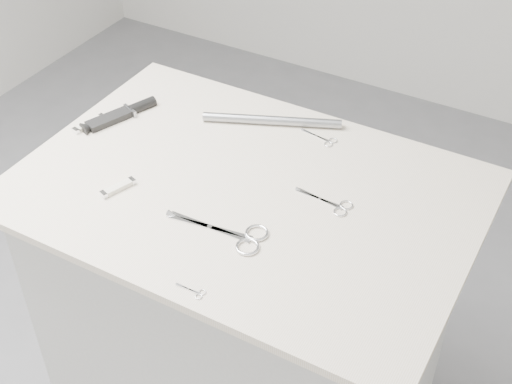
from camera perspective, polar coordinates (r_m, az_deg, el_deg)
The scene contains 10 objects.
plinth at distance 1.89m, azimuth -0.71°, elevation -10.74°, with size 0.90×0.60×0.90m, color #B3B3B1.
display_board at distance 1.56m, azimuth -0.85°, elevation 0.05°, with size 1.00×0.70×0.02m, color beige.
large_shears at distance 1.44m, azimuth -1.55°, elevation -3.47°, with size 0.22×0.09×0.01m.
embroidery_scissors_a at distance 1.52m, azimuth 6.20°, elevation -0.99°, with size 0.13×0.06×0.00m.
embroidery_scissors_b at distance 1.71m, azimuth 5.42°, elevation 4.22°, with size 0.10×0.04×0.00m.
tiny_scissors at distance 1.34m, azimuth -4.98°, elevation -7.94°, with size 0.06×0.03×0.00m.
sheathed_knife at distance 1.81m, azimuth -10.48°, elevation 6.20°, with size 0.09×0.19×0.02m.
pocket_knife_a at distance 1.79m, azimuth -13.20°, elevation 5.35°, with size 0.04×0.09×0.01m.
pocket_knife_b at distance 1.58m, azimuth -10.97°, elevation 0.34°, with size 0.05×0.08×0.01m.
metal_rail at distance 1.75m, azimuth 1.28°, elevation 5.75°, with size 0.02×0.02×0.34m, color gray.
Camera 1 is at (0.61, -1.04, 1.91)m, focal length 50.00 mm.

